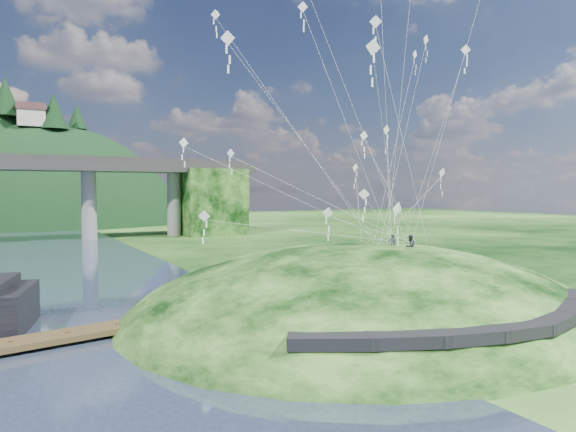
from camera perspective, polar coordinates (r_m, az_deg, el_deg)
ground at (r=32.32m, az=-1.02°, el=-13.17°), size 320.00×320.00×0.00m
grass_hill at (r=38.55m, az=8.33°, el=-12.84°), size 36.00×32.00×13.00m
footpath at (r=29.12m, az=22.00°, el=-10.95°), size 22.29×5.84×0.83m
wooden_dock at (r=34.29m, az=-18.40°, el=-11.62°), size 14.04×4.41×0.99m
kite_flyers at (r=37.92m, az=12.90°, el=-2.02°), size 1.35×1.82×1.70m
kite_swarm at (r=38.26m, az=7.10°, el=13.67°), size 20.75×16.19×22.12m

